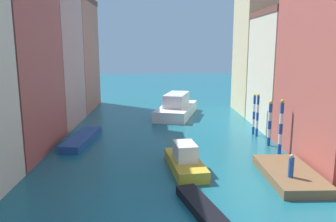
{
  "coord_description": "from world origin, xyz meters",
  "views": [
    {
      "loc": [
        -0.79,
        -13.11,
        9.18
      ],
      "look_at": [
        0.36,
        26.29,
        1.5
      ],
      "focal_mm": 35.36,
      "sensor_mm": 36.0,
      "label": 1
    }
  ],
  "objects_px": {
    "mooring_pole_0": "(281,127)",
    "mooring_pole_1": "(270,123)",
    "waterfront_dock": "(290,174)",
    "mooring_pole_3": "(254,114)",
    "vaporetto_white": "(177,107)",
    "motorboat_0": "(185,161)",
    "motorboat_1": "(82,139)",
    "mooring_pole_2": "(258,115)",
    "person_on_dock": "(291,166)"
  },
  "relations": [
    {
      "from": "waterfront_dock",
      "to": "person_on_dock",
      "type": "relative_size",
      "value": 4.28
    },
    {
      "from": "vaporetto_white",
      "to": "waterfront_dock",
      "type": "bearing_deg",
      "value": -72.73
    },
    {
      "from": "person_on_dock",
      "to": "vaporetto_white",
      "type": "height_order",
      "value": "vaporetto_white"
    },
    {
      "from": "vaporetto_white",
      "to": "motorboat_1",
      "type": "xyz_separation_m",
      "value": [
        -9.95,
        -12.27,
        -0.81
      ]
    },
    {
      "from": "mooring_pole_0",
      "to": "vaporetto_white",
      "type": "height_order",
      "value": "mooring_pole_0"
    },
    {
      "from": "vaporetto_white",
      "to": "motorboat_0",
      "type": "distance_m",
      "value": 19.97
    },
    {
      "from": "person_on_dock",
      "to": "mooring_pole_3",
      "type": "xyz_separation_m",
      "value": [
        1.31,
        13.36,
        0.84
      ]
    },
    {
      "from": "mooring_pole_3",
      "to": "motorboat_1",
      "type": "height_order",
      "value": "mooring_pole_3"
    },
    {
      "from": "mooring_pole_2",
      "to": "motorboat_0",
      "type": "xyz_separation_m",
      "value": [
        -8.22,
        -9.29,
        -1.57
      ]
    },
    {
      "from": "mooring_pole_0",
      "to": "mooring_pole_3",
      "type": "xyz_separation_m",
      "value": [
        -0.4,
        6.66,
        -0.23
      ]
    },
    {
      "from": "mooring_pole_1",
      "to": "mooring_pole_2",
      "type": "height_order",
      "value": "mooring_pole_2"
    },
    {
      "from": "mooring_pole_2",
      "to": "mooring_pole_3",
      "type": "distance_m",
      "value": 0.84
    },
    {
      "from": "motorboat_0",
      "to": "motorboat_1",
      "type": "bearing_deg",
      "value": 141.02
    },
    {
      "from": "waterfront_dock",
      "to": "mooring_pole_3",
      "type": "xyz_separation_m",
      "value": [
        0.83,
        12.08,
        1.9
      ]
    },
    {
      "from": "motorboat_1",
      "to": "motorboat_0",
      "type": "bearing_deg",
      "value": -38.98
    },
    {
      "from": "mooring_pole_0",
      "to": "mooring_pole_2",
      "type": "xyz_separation_m",
      "value": [
        -0.28,
        5.83,
        -0.18
      ]
    },
    {
      "from": "mooring_pole_0",
      "to": "motorboat_1",
      "type": "distance_m",
      "value": 18.62
    },
    {
      "from": "mooring_pole_0",
      "to": "mooring_pole_3",
      "type": "height_order",
      "value": "mooring_pole_0"
    },
    {
      "from": "mooring_pole_0",
      "to": "mooring_pole_1",
      "type": "xyz_separation_m",
      "value": [
        -0.12,
        2.51,
        -0.26
      ]
    },
    {
      "from": "mooring_pole_0",
      "to": "mooring_pole_1",
      "type": "bearing_deg",
      "value": 92.74
    },
    {
      "from": "waterfront_dock",
      "to": "motorboat_0",
      "type": "xyz_separation_m",
      "value": [
        -7.26,
        1.97,
        0.39
      ]
    },
    {
      "from": "motorboat_0",
      "to": "person_on_dock",
      "type": "bearing_deg",
      "value": -25.6
    },
    {
      "from": "mooring_pole_3",
      "to": "vaporetto_white",
      "type": "height_order",
      "value": "mooring_pole_3"
    },
    {
      "from": "mooring_pole_0",
      "to": "mooring_pole_1",
      "type": "height_order",
      "value": "mooring_pole_0"
    },
    {
      "from": "mooring_pole_3",
      "to": "motorboat_0",
      "type": "xyz_separation_m",
      "value": [
        -8.1,
        -10.11,
        -1.51
      ]
    },
    {
      "from": "waterfront_dock",
      "to": "motorboat_1",
      "type": "height_order",
      "value": "motorboat_1"
    },
    {
      "from": "mooring_pole_1",
      "to": "waterfront_dock",
      "type": "bearing_deg",
      "value": -98.0
    },
    {
      "from": "mooring_pole_1",
      "to": "mooring_pole_3",
      "type": "height_order",
      "value": "mooring_pole_3"
    },
    {
      "from": "person_on_dock",
      "to": "mooring_pole_0",
      "type": "height_order",
      "value": "mooring_pole_0"
    },
    {
      "from": "waterfront_dock",
      "to": "mooring_pole_2",
      "type": "xyz_separation_m",
      "value": [
        0.96,
        11.25,
        1.96
      ]
    },
    {
      "from": "motorboat_1",
      "to": "mooring_pole_3",
      "type": "bearing_deg",
      "value": 7.82
    },
    {
      "from": "waterfront_dock",
      "to": "mooring_pole_0",
      "type": "bearing_deg",
      "value": 77.16
    },
    {
      "from": "waterfront_dock",
      "to": "vaporetto_white",
      "type": "distance_m",
      "value": 22.98
    },
    {
      "from": "mooring_pole_1",
      "to": "person_on_dock",
      "type": "bearing_deg",
      "value": -99.82
    },
    {
      "from": "person_on_dock",
      "to": "mooring_pole_3",
      "type": "distance_m",
      "value": 13.45
    },
    {
      "from": "mooring_pole_2",
      "to": "waterfront_dock",
      "type": "bearing_deg",
      "value": -94.88
    },
    {
      "from": "mooring_pole_1",
      "to": "vaporetto_white",
      "type": "height_order",
      "value": "mooring_pole_1"
    },
    {
      "from": "waterfront_dock",
      "to": "motorboat_0",
      "type": "distance_m",
      "value": 7.53
    },
    {
      "from": "mooring_pole_1",
      "to": "vaporetto_white",
      "type": "bearing_deg",
      "value": 119.54
    },
    {
      "from": "motorboat_0",
      "to": "motorboat_1",
      "type": "height_order",
      "value": "motorboat_0"
    },
    {
      "from": "mooring_pole_0",
      "to": "person_on_dock",
      "type": "bearing_deg",
      "value": -104.36
    },
    {
      "from": "mooring_pole_1",
      "to": "motorboat_0",
      "type": "distance_m",
      "value": 10.39
    },
    {
      "from": "mooring_pole_3",
      "to": "vaporetto_white",
      "type": "distance_m",
      "value": 12.52
    },
    {
      "from": "waterfront_dock",
      "to": "mooring_pole_1",
      "type": "relative_size",
      "value": 1.59
    },
    {
      "from": "person_on_dock",
      "to": "mooring_pole_3",
      "type": "relative_size",
      "value": 0.37
    },
    {
      "from": "mooring_pole_2",
      "to": "motorboat_0",
      "type": "bearing_deg",
      "value": -131.52
    },
    {
      "from": "motorboat_1",
      "to": "mooring_pole_0",
      "type": "bearing_deg",
      "value": -13.25
    },
    {
      "from": "mooring_pole_2",
      "to": "person_on_dock",
      "type": "bearing_deg",
      "value": -96.55
    },
    {
      "from": "mooring_pole_3",
      "to": "vaporetto_white",
      "type": "xyz_separation_m",
      "value": [
        -7.65,
        9.85,
        -1.08
      ]
    },
    {
      "from": "mooring_pole_1",
      "to": "mooring_pole_3",
      "type": "distance_m",
      "value": 4.15
    }
  ]
}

